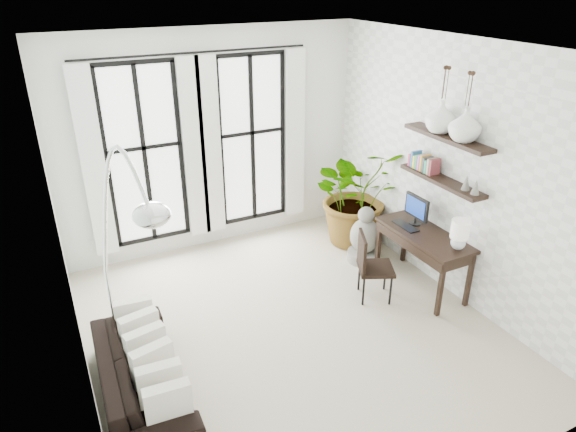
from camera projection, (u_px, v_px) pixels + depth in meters
floor at (291, 328)px, 6.11m from camera, size 5.00×5.00×0.00m
ceiling at (292, 48)px, 4.73m from camera, size 5.00×5.00×0.00m
wall_left at (63, 253)px, 4.51m from camera, size 0.00×5.00×5.00m
wall_right at (453, 172)px, 6.33m from camera, size 0.00×5.00×5.00m
wall_back at (213, 142)px, 7.43m from camera, size 4.50×0.00×4.50m
windows at (201, 148)px, 7.31m from camera, size 3.26×0.13×2.65m
wall_shelves at (442, 162)px, 6.28m from camera, size 0.25×1.30×0.60m
sofa at (142, 376)px, 4.99m from camera, size 0.82×1.94×0.56m
throw_pillows at (149, 355)px, 4.94m from camera, size 0.40×1.52×0.40m
plant at (357, 194)px, 7.77m from camera, size 1.54×1.37×1.58m
desk at (426, 239)px, 6.57m from camera, size 0.58×1.36×1.19m
desk_chair at (370, 263)px, 6.47m from camera, size 0.57×0.57×0.91m
arc_lamp at (122, 208)px, 4.65m from camera, size 0.76×1.06×2.51m
buddha at (365, 238)px, 7.40m from camera, size 0.47×0.47×0.85m
vase_a at (465, 125)px, 5.82m from camera, size 0.37×0.37×0.38m
vase_b at (441, 117)px, 6.14m from camera, size 0.37×0.37×0.38m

